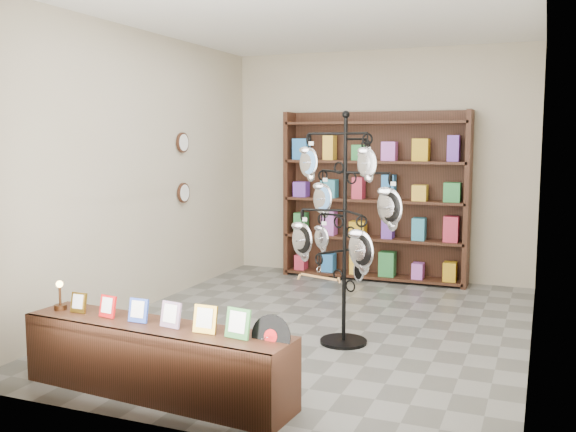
# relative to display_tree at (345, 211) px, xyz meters

# --- Properties ---
(ground) EXTENTS (5.00, 5.00, 0.00)m
(ground) POSITION_rel_display_tree_xyz_m (-0.42, 0.43, -1.21)
(ground) COLOR slate
(ground) RESTS_ON ground
(room_envelope) EXTENTS (5.00, 5.00, 5.00)m
(room_envelope) POSITION_rel_display_tree_xyz_m (-0.42, 0.43, 0.64)
(room_envelope) COLOR #B5AA91
(room_envelope) RESTS_ON ground
(display_tree) EXTENTS (1.14, 1.14, 2.09)m
(display_tree) POSITION_rel_display_tree_xyz_m (0.00, 0.00, 0.00)
(display_tree) COLOR black
(display_tree) RESTS_ON ground
(front_shelf) EXTENTS (2.15, 0.61, 0.75)m
(front_shelf) POSITION_rel_display_tree_xyz_m (-0.91, -1.64, -0.94)
(front_shelf) COLOR black
(front_shelf) RESTS_ON ground
(back_shelving) EXTENTS (2.42, 0.36, 2.20)m
(back_shelving) POSITION_rel_display_tree_xyz_m (-0.42, 2.72, -0.18)
(back_shelving) COLOR black
(back_shelving) RESTS_ON ground
(wall_clocks) EXTENTS (0.03, 0.24, 0.84)m
(wall_clocks) POSITION_rel_display_tree_xyz_m (-2.39, 1.23, 0.29)
(wall_clocks) COLOR black
(wall_clocks) RESTS_ON ground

